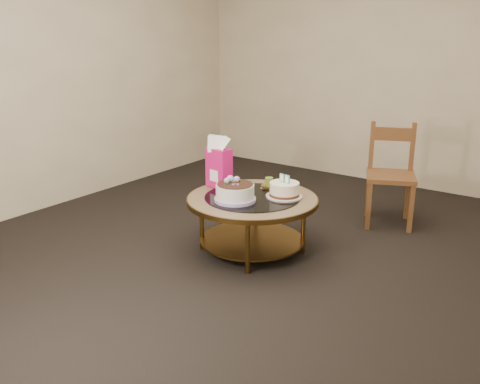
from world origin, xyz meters
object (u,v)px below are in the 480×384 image
Objects in this scene: decorated_cake at (235,193)px; dining_chair at (391,174)px; coffee_table at (252,206)px; cream_cake at (284,190)px; gift_bag at (219,162)px.

decorated_cake is 1.58m from dining_chair.
coffee_table is 3.61× the size of cream_cake.
decorated_cake reaches higher than coffee_table.
dining_chair is (1.00, 1.20, -0.21)m from gift_bag.
decorated_cake is (-0.05, -0.16, 0.14)m from coffee_table.
gift_bag reaches higher than cream_cake.
decorated_cake is 0.76× the size of gift_bag.
gift_bag is (-0.57, -0.08, 0.15)m from cream_cake.
coffee_table is at bearing 73.03° from decorated_cake.
decorated_cake is at bearing -118.73° from cream_cake.
gift_bag is 1.58m from dining_chair.
cream_cake reaches higher than coffee_table.
gift_bag is at bearing 145.53° from decorated_cake.
gift_bag reaches higher than decorated_cake.
coffee_table is 0.47m from gift_bag.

